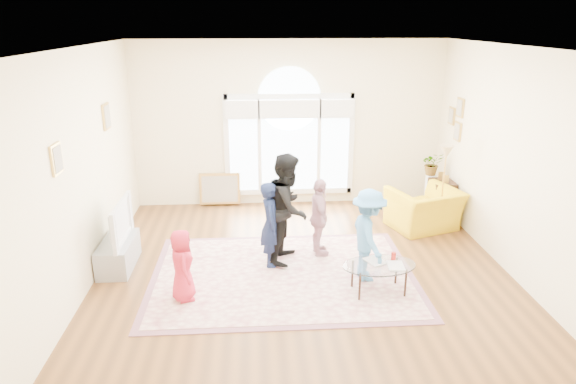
{
  "coord_description": "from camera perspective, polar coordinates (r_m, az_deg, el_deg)",
  "views": [
    {
      "loc": [
        -0.68,
        -6.82,
        3.54
      ],
      "look_at": [
        -0.2,
        0.3,
        1.13
      ],
      "focal_mm": 32.0,
      "sensor_mm": 36.0,
      "label": 1
    }
  ],
  "objects": [
    {
      "name": "ground",
      "position": [
        7.72,
        1.69,
        -8.65
      ],
      "size": [
        6.0,
        6.0,
        0.0
      ],
      "primitive_type": "plane",
      "color": "#53341A",
      "rests_on": "ground"
    },
    {
      "name": "room_shell",
      "position": [
        9.88,
        0.25,
        7.15
      ],
      "size": [
        6.0,
        6.0,
        6.0
      ],
      "color": "#F6EBC3",
      "rests_on": "ground"
    },
    {
      "name": "area_rug",
      "position": [
        7.55,
        -0.56,
        -9.21
      ],
      "size": [
        3.6,
        2.6,
        0.02
      ],
      "primitive_type": "cube",
      "color": "beige",
      "rests_on": "ground"
    },
    {
      "name": "rug_border",
      "position": [
        7.55,
        -0.56,
        -9.23
      ],
      "size": [
        3.8,
        2.8,
        0.01
      ],
      "primitive_type": "cube",
      "color": "#855462",
      "rests_on": "ground"
    },
    {
      "name": "tv_console",
      "position": [
        8.13,
        -18.33,
        -6.53
      ],
      "size": [
        0.45,
        1.0,
        0.42
      ],
      "primitive_type": "cube",
      "color": "gray",
      "rests_on": "ground"
    },
    {
      "name": "television",
      "position": [
        7.93,
        -18.65,
        -3.15
      ],
      "size": [
        0.17,
        1.06,
        0.61
      ],
      "color": "black",
      "rests_on": "tv_console"
    },
    {
      "name": "coffee_table",
      "position": [
        7.05,
        10.11,
        -8.1
      ],
      "size": [
        1.04,
        0.71,
        0.54
      ],
      "rotation": [
        0.0,
        0.0,
        0.08
      ],
      "color": "silver",
      "rests_on": "ground"
    },
    {
      "name": "armchair",
      "position": [
        9.35,
        14.89,
        -1.86
      ],
      "size": [
        1.37,
        1.28,
        0.72
      ],
      "primitive_type": "imported",
      "rotation": [
        0.0,
        0.0,
        3.47
      ],
      "color": "#E8B40D",
      "rests_on": "ground"
    },
    {
      "name": "side_cabinet",
      "position": [
        10.0,
        16.64,
        -0.74
      ],
      "size": [
        0.4,
        0.5,
        0.7
      ],
      "primitive_type": "cube",
      "color": "black",
      "rests_on": "ground"
    },
    {
      "name": "floor_lamp",
      "position": [
        9.16,
        17.12,
        3.57
      ],
      "size": [
        0.3,
        0.3,
        1.51
      ],
      "color": "black",
      "rests_on": "ground"
    },
    {
      "name": "plant_pedestal",
      "position": [
        10.34,
        15.45,
        0.0
      ],
      "size": [
        0.2,
        0.2,
        0.7
      ],
      "primitive_type": "cylinder",
      "color": "white",
      "rests_on": "ground"
    },
    {
      "name": "potted_plant",
      "position": [
        10.18,
        15.73,
        3.05
      ],
      "size": [
        0.41,
        0.36,
        0.44
      ],
      "primitive_type": "imported",
      "rotation": [
        0.0,
        0.0,
        -0.04
      ],
      "color": "#33722D",
      "rests_on": "plant_pedestal"
    },
    {
      "name": "leaning_picture",
      "position": [
        10.37,
        -7.5,
        -1.46
      ],
      "size": [
        0.8,
        0.14,
        0.62
      ],
      "primitive_type": "cube",
      "rotation": [
        -0.14,
        0.0,
        0.0
      ],
      "color": "tan",
      "rests_on": "ground"
    },
    {
      "name": "child_red",
      "position": [
        6.86,
        -11.68,
        -7.98
      ],
      "size": [
        0.42,
        0.54,
        0.98
      ],
      "primitive_type": "imported",
      "rotation": [
        0.0,
        0.0,
        1.82
      ],
      "color": "red",
      "rests_on": "area_rug"
    },
    {
      "name": "child_navy",
      "position": [
        7.6,
        -1.93,
        -3.58
      ],
      "size": [
        0.31,
        0.47,
        1.29
      ],
      "primitive_type": "imported",
      "rotation": [
        0.0,
        0.0,
        1.57
      ],
      "color": "#121B3A",
      "rests_on": "area_rug"
    },
    {
      "name": "child_black",
      "position": [
        7.69,
        0.0,
        -1.78
      ],
      "size": [
        0.85,
        0.97,
        1.67
      ],
      "primitive_type": "imported",
      "rotation": [
        0.0,
        0.0,
        1.26
      ],
      "color": "black",
      "rests_on": "area_rug"
    },
    {
      "name": "child_pink",
      "position": [
        7.94,
        3.49,
        -2.83
      ],
      "size": [
        0.35,
        0.74,
        1.23
      ],
      "primitive_type": "imported",
      "rotation": [
        0.0,
        0.0,
        1.64
      ],
      "color": "#C9919E",
      "rests_on": "area_rug"
    },
    {
      "name": "child_blue",
      "position": [
        7.25,
        8.91,
        -4.76
      ],
      "size": [
        0.59,
        0.91,
        1.33
      ],
      "primitive_type": "imported",
      "rotation": [
        0.0,
        0.0,
        1.69
      ],
      "color": "#4C8FCD",
      "rests_on": "area_rug"
    }
  ]
}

